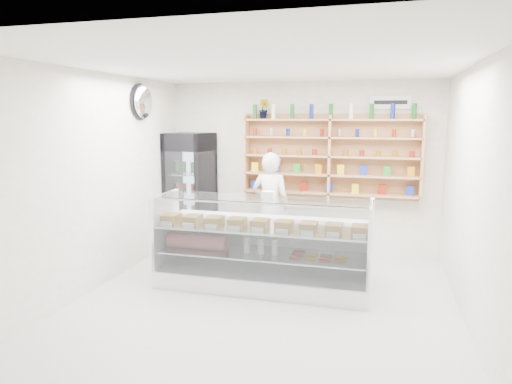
% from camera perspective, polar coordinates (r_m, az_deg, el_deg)
% --- Properties ---
extents(room, '(5.00, 5.00, 5.00)m').
position_cam_1_polar(room, '(5.27, 1.02, 0.37)').
color(room, '#A3A3A7').
rests_on(room, ground).
extents(display_counter, '(2.78, 0.83, 1.21)m').
position_cam_1_polar(display_counter, '(6.04, 0.76, -8.84)').
color(display_counter, white).
rests_on(display_counter, floor).
extents(shop_worker, '(0.67, 0.49, 1.69)m').
position_cam_1_polar(shop_worker, '(7.14, 1.85, -1.77)').
color(shop_worker, silver).
rests_on(shop_worker, floor).
extents(drinks_cooler, '(0.78, 0.76, 1.96)m').
position_cam_1_polar(drinks_cooler, '(7.92, -8.22, 0.24)').
color(drinks_cooler, black).
rests_on(drinks_cooler, floor).
extents(wall_shelving, '(2.84, 0.28, 1.33)m').
position_cam_1_polar(wall_shelving, '(7.45, 9.23, 4.39)').
color(wall_shelving, tan).
rests_on(wall_shelving, back_wall).
extents(potted_plant, '(0.22, 0.20, 0.32)m').
position_cam_1_polar(potted_plant, '(7.62, 1.01, 10.34)').
color(potted_plant, '#1E6626').
rests_on(potted_plant, wall_shelving).
extents(security_mirror, '(0.15, 0.50, 0.50)m').
position_cam_1_polar(security_mirror, '(7.14, -13.91, 10.90)').
color(security_mirror, silver).
rests_on(security_mirror, left_wall).
extents(wall_sign, '(0.62, 0.03, 0.20)m').
position_cam_1_polar(wall_sign, '(7.52, 16.46, 10.70)').
color(wall_sign, white).
rests_on(wall_sign, back_wall).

